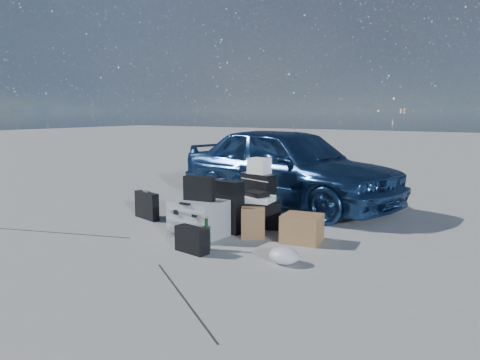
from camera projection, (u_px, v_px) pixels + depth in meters
name	position (u px, v px, depth m)	size (l,w,h in m)	color
ground	(189.00, 242.00, 5.04)	(60.00, 60.00, 0.00)	#9E9D99
car	(288.00, 166.00, 6.94)	(1.41, 3.49, 1.19)	#264B83
pelican_case	(199.00, 218.00, 5.26)	(0.56, 0.46, 0.41)	#999C9E
laptop_bag	(199.00, 189.00, 5.22)	(0.37, 0.09, 0.27)	black
briefcase	(147.00, 205.00, 6.12)	(0.45, 0.10, 0.35)	black
suitcase_left	(224.00, 206.00, 5.46)	(0.47, 0.17, 0.61)	black
suitcase_right	(258.00, 196.00, 6.08)	(0.50, 0.18, 0.60)	black
white_carton	(259.00, 166.00, 6.01)	(0.25, 0.20, 0.20)	white
duffel_bag	(255.00, 215.00, 5.66)	(0.63, 0.27, 0.32)	black
flat_box_white	(256.00, 199.00, 5.64)	(0.41, 0.31, 0.07)	white
flat_box_black	(256.00, 194.00, 5.61)	(0.27, 0.20, 0.06)	black
kraft_bag	(253.00, 223.00, 5.18)	(0.26, 0.16, 0.35)	#A06845
cardboard_box	(302.00, 228.00, 5.03)	(0.40, 0.35, 0.30)	olive
plastic_bag	(284.00, 255.00, 4.32)	(0.29, 0.25, 0.16)	silver
messenger_bag	(192.00, 240.00, 4.67)	(0.37, 0.14, 0.26)	black
green_bottle	(206.00, 234.00, 4.74)	(0.08, 0.08, 0.34)	black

